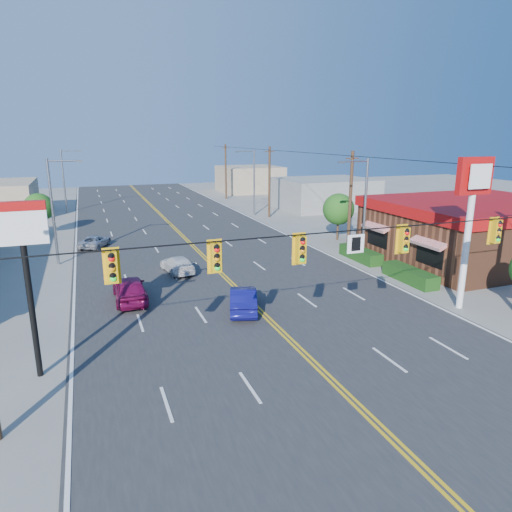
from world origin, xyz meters
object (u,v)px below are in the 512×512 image
object	(u,v)px
car_blue	(243,300)
car_silver	(95,242)
kfc_pylon	(471,203)
pizza_hut_sign	(24,254)
car_white	(177,265)
signal_span	(326,261)
kfc	(474,230)
car_magenta	(130,290)

from	to	relation	value
car_blue	car_silver	distance (m)	20.23
kfc_pylon	pizza_hut_sign	size ratio (longest dim) A/B	1.24
pizza_hut_sign	car_silver	xyz separation A→B (m)	(2.81, 22.62, -4.64)
car_white	kfc_pylon	bearing A→B (deg)	129.82
car_blue	signal_span	bearing A→B (deg)	113.17
kfc_pylon	car_silver	size ratio (longest dim) A/B	2.18
car_blue	car_white	xyz separation A→B (m)	(-1.99, 8.74, -0.10)
signal_span	car_silver	xyz separation A→B (m)	(-8.07, 26.62, -4.34)
car_blue	kfc	bearing A→B (deg)	-150.71
kfc	car_blue	bearing A→B (deg)	-168.48
car_blue	car_white	distance (m)	8.96
signal_span	kfc	world-z (taller)	signal_span
kfc_pylon	car_white	bearing A→B (deg)	137.91
car_magenta	car_blue	world-z (taller)	car_magenta
kfc_pylon	car_white	world-z (taller)	kfc_pylon
kfc_pylon	car_silver	xyz separation A→B (m)	(-19.19, 22.62, -5.50)
car_magenta	car_blue	size ratio (longest dim) A/B	1.09
kfc	pizza_hut_sign	bearing A→B (deg)	-165.48
signal_span	car_magenta	world-z (taller)	signal_span
pizza_hut_sign	car_silver	bearing A→B (deg)	82.92
kfc	car_silver	bearing A→B (deg)	152.50
signal_span	car_blue	size ratio (longest dim) A/B	5.88
car_white	car_silver	world-z (taller)	car_white
kfc	pizza_hut_sign	world-z (taller)	pizza_hut_sign
kfc_pylon	pizza_hut_sign	world-z (taller)	kfc_pylon
pizza_hut_sign	car_silver	distance (m)	23.26
signal_span	car_blue	xyz separation A→B (m)	(-0.73, 7.77, -4.20)
car_white	car_blue	bearing A→B (deg)	94.76
kfc	car_silver	distance (m)	31.72
car_white	car_silver	size ratio (longest dim) A/B	1.03
signal_span	kfc	size ratio (longest dim) A/B	1.49
car_silver	signal_span	bearing A→B (deg)	130.74
car_white	car_silver	xyz separation A→B (m)	(-5.34, 10.12, -0.04)
car_blue	car_white	bearing A→B (deg)	-59.38
pizza_hut_sign	kfc	bearing A→B (deg)	14.52
pizza_hut_sign	car_silver	world-z (taller)	pizza_hut_sign
signal_span	car_blue	bearing A→B (deg)	95.40
car_blue	car_silver	bearing A→B (deg)	-50.97
signal_span	car_blue	world-z (taller)	signal_span
signal_span	car_white	xyz separation A→B (m)	(-2.73, 16.51, -4.30)
signal_span	pizza_hut_sign	bearing A→B (deg)	159.81
car_magenta	car_blue	xyz separation A→B (m)	(5.78, -3.79, -0.09)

